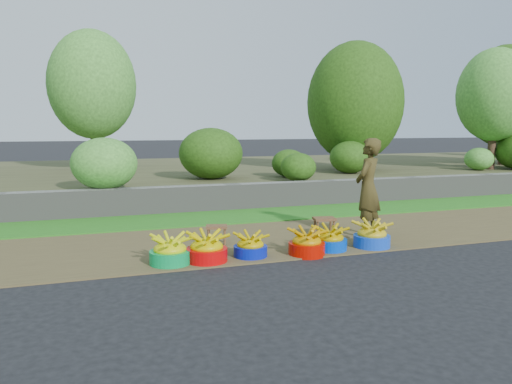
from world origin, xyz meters
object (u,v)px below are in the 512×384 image
object	(u,v)px
basin_e	(330,240)
basin_c	(250,247)
basin_d	(307,243)
basin_b	(207,249)
stool_right	(324,221)
basin_f	(372,236)
basin_a	(170,252)
vendor_woman	(368,188)
stool_left	(217,229)

from	to	relation	value
basin_e	basin_c	bearing A→B (deg)	178.92
basin_c	basin_d	world-z (taller)	basin_d
basin_b	basin_e	distance (m)	1.78
basin_b	stool_right	bearing A→B (deg)	21.54
basin_f	basin_a	bearing A→B (deg)	179.04
basin_a	basin_c	world-z (taller)	basin_a
vendor_woman	basin_a	bearing A→B (deg)	-28.78
basin_b	basin_f	world-z (taller)	basin_b
basin_e	vendor_woman	distance (m)	1.29
basin_b	basin_d	world-z (taller)	basin_b
basin_d	basin_e	distance (m)	0.43
basin_c	basin_f	distance (m)	1.83
basin_b	basin_e	xyz separation A→B (m)	(1.78, 0.03, -0.02)
basin_b	stool_left	bearing A→B (deg)	67.78
stool_right	vendor_woman	xyz separation A→B (m)	(0.64, -0.21, 0.54)
basin_b	basin_e	bearing A→B (deg)	0.81
basin_b	basin_f	bearing A→B (deg)	-0.31
basin_a	basin_e	bearing A→B (deg)	-0.26
basin_b	stool_left	world-z (taller)	basin_b
basin_a	basin_b	bearing A→B (deg)	-4.33
basin_a	basin_b	distance (m)	0.47
basin_f	vendor_woman	xyz separation A→B (m)	(0.30, 0.63, 0.62)
basin_d	basin_e	size ratio (longest dim) A/B	1.04
basin_a	basin_f	bearing A→B (deg)	-0.96
basin_d	vendor_woman	size ratio (longest dim) A/B	0.32
basin_b	basin_e	size ratio (longest dim) A/B	1.11
basin_b	basin_c	bearing A→B (deg)	4.43
basin_e	vendor_woman	world-z (taller)	vendor_woman
basin_c	stool_right	world-z (taller)	basin_c
stool_left	stool_right	world-z (taller)	stool_right
basin_b	vendor_woman	bearing A→B (deg)	12.68
basin_f	vendor_woman	size ratio (longest dim) A/B	0.34
basin_f	stool_left	bearing A→B (deg)	156.32
vendor_woman	stool_right	bearing A→B (deg)	-57.39
basin_e	stool_right	distance (m)	0.87
basin_e	basin_f	size ratio (longest dim) A/B	0.91
basin_a	vendor_woman	bearing A→B (deg)	10.28
basin_c	basin_b	bearing A→B (deg)	-175.57
basin_a	stool_left	world-z (taller)	basin_a
basin_c	basin_e	bearing A→B (deg)	-1.08
basin_c	basin_f	bearing A→B (deg)	-1.90
vendor_woman	stool_left	bearing A→B (deg)	-45.75
basin_a	basin_d	world-z (taller)	basin_a
basin_a	basin_f	size ratio (longest dim) A/B	0.99
basin_f	basin_d	bearing A→B (deg)	-175.70
basin_c	stool_right	size ratio (longest dim) A/B	1.18
basin_f	vendor_woman	world-z (taller)	vendor_woman
basin_e	basin_f	world-z (taller)	basin_f
basin_a	vendor_woman	xyz separation A→B (m)	(3.21, 0.58, 0.62)
basin_d	basin_c	bearing A→B (deg)	169.50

